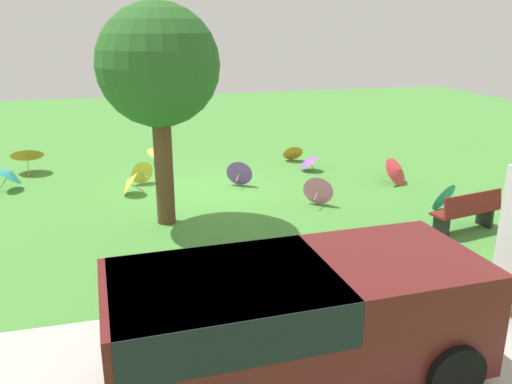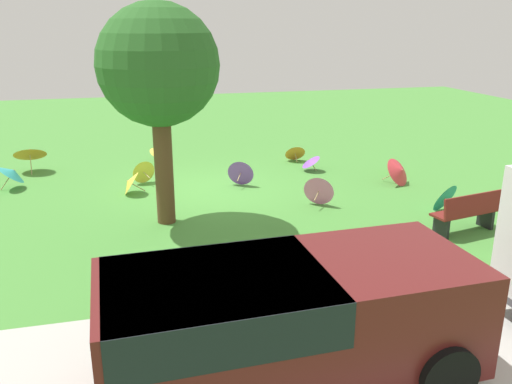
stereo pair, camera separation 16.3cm
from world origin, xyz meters
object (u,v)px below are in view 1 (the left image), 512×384
at_px(parasol_teal_0, 442,196).
at_px(parasol_orange_3, 293,152).
at_px(parasol_teal_2, 10,173).
at_px(parasol_purple_2, 308,161).
at_px(parasol_red_0, 398,170).
at_px(parasol_yellow_5, 141,172).
at_px(parasol_purple_0, 240,172).
at_px(parasol_yellow_0, 396,165).
at_px(shade_tree, 158,68).
at_px(parasol_pink_0, 319,189).
at_px(van_dark, 285,316).
at_px(parasol_yellow_3, 158,152).
at_px(park_bench, 467,211).
at_px(parasol_yellow_2, 128,183).
at_px(parasol_orange_0, 27,153).

relative_size(parasol_teal_0, parasol_orange_3, 1.28).
relative_size(parasol_teal_2, parasol_purple_2, 1.31).
bearing_deg(parasol_red_0, parasol_yellow_5, -15.68).
height_order(parasol_teal_2, parasol_purple_2, parasol_teal_2).
relative_size(parasol_purple_0, parasol_yellow_0, 1.15).
distance_m(parasol_yellow_0, parasol_purple_2, 2.60).
xyz_separation_m(shade_tree, parasol_yellow_5, (0.36, -3.25, -3.09)).
relative_size(parasol_pink_0, parasol_teal_2, 0.94).
relative_size(van_dark, parasol_purple_2, 7.00).
xyz_separation_m(parasol_purple_0, parasol_yellow_3, (1.98, -2.96, 0.00)).
bearing_deg(parasol_yellow_5, parasol_red_0, 164.32).
bearing_deg(shade_tree, parasol_yellow_5, -83.61).
xyz_separation_m(park_bench, parasol_yellow_3, (5.89, -7.57, -0.10)).
bearing_deg(parasol_red_0, shade_tree, 11.38).
height_order(parasol_yellow_2, parasol_yellow_3, parasol_yellow_2).
distance_m(shade_tree, parasol_yellow_0, 8.05).
height_order(parasol_purple_0, parasol_yellow_2, parasol_purple_0).
bearing_deg(parasol_orange_0, parasol_yellow_3, -178.79).
xyz_separation_m(park_bench, parasol_pink_0, (2.39, -2.53, -0.08)).
relative_size(van_dark, parasol_red_0, 4.52).
relative_size(parasol_orange_0, parasol_yellow_0, 1.50).
bearing_deg(park_bench, parasol_yellow_5, -40.07).
bearing_deg(parasol_purple_0, parasol_yellow_3, -56.21).
relative_size(parasol_yellow_0, parasol_purple_2, 1.03).
bearing_deg(parasol_yellow_3, van_dark, 92.94).
relative_size(parasol_purple_0, parasol_orange_3, 1.15).
height_order(parasol_orange_0, parasol_yellow_3, parasol_orange_0).
height_order(van_dark, parasol_yellow_3, van_dark).
bearing_deg(parasol_purple_2, park_bench, 105.83).
bearing_deg(parasol_teal_2, parasol_yellow_3, -156.17).
height_order(parasol_yellow_2, parasol_yellow_5, parasol_yellow_5).
xyz_separation_m(parasol_purple_2, parasol_yellow_5, (4.97, 0.01, 0.02)).
relative_size(shade_tree, parasol_orange_0, 4.64).
bearing_deg(shade_tree, parasol_teal_2, -42.99).
bearing_deg(parasol_yellow_0, parasol_yellow_2, 0.31).
height_order(parasol_pink_0, parasol_purple_0, parasol_pink_0).
bearing_deg(parasol_pink_0, parasol_red_0, -159.47).
bearing_deg(parasol_yellow_5, parasol_purple_0, 161.40).
relative_size(park_bench, parasol_yellow_2, 2.21).
bearing_deg(parasol_yellow_0, parasol_yellow_5, -7.12).
distance_m(parasol_teal_2, parasol_yellow_2, 3.28).
relative_size(shade_tree, parasol_yellow_5, 6.80).
distance_m(parasol_pink_0, parasol_red_0, 2.94).
height_order(parasol_pink_0, parasol_teal_0, parasol_pink_0).
xyz_separation_m(parasol_orange_0, parasol_yellow_5, (-3.21, 2.00, -0.28)).
distance_m(shade_tree, parasol_teal_2, 5.96).
height_order(shade_tree, parasol_yellow_5, shade_tree).
relative_size(parasol_pink_0, parasol_red_0, 0.79).
bearing_deg(parasol_teal_2, van_dark, 116.08).
bearing_deg(parasol_purple_0, shade_tree, 46.25).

